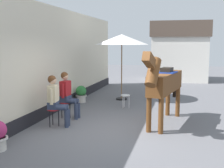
{
  "coord_description": "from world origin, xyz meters",
  "views": [
    {
      "loc": [
        1.61,
        -7.07,
        2.23
      ],
      "look_at": [
        -0.4,
        1.2,
        1.05
      ],
      "focal_mm": 47.11,
      "sensor_mm": 36.0,
      "label": 1
    }
  ],
  "objects_px": {
    "flower_planter_farthest": "(81,94)",
    "cafe_parasol": "(122,40)",
    "seated_visitor_near": "(55,98)",
    "seated_visitor_far": "(67,92)",
    "saddled_horse_center": "(164,83)",
    "spare_stool_white": "(125,97)"
  },
  "relations": [
    {
      "from": "seated_visitor_far",
      "to": "flower_planter_farthest",
      "type": "bearing_deg",
      "value": 99.77
    },
    {
      "from": "seated_visitor_near",
      "to": "flower_planter_farthest",
      "type": "relative_size",
      "value": 2.17
    },
    {
      "from": "cafe_parasol",
      "to": "seated_visitor_far",
      "type": "bearing_deg",
      "value": -107.02
    },
    {
      "from": "seated_visitor_near",
      "to": "spare_stool_white",
      "type": "relative_size",
      "value": 3.02
    },
    {
      "from": "seated_visitor_near",
      "to": "seated_visitor_far",
      "type": "height_order",
      "value": "same"
    },
    {
      "from": "cafe_parasol",
      "to": "spare_stool_white",
      "type": "distance_m",
      "value": 2.49
    },
    {
      "from": "seated_visitor_far",
      "to": "flower_planter_farthest",
      "type": "distance_m",
      "value": 2.4
    },
    {
      "from": "seated_visitor_near",
      "to": "seated_visitor_far",
      "type": "relative_size",
      "value": 1.0
    },
    {
      "from": "seated_visitor_far",
      "to": "saddled_horse_center",
      "type": "relative_size",
      "value": 0.47
    },
    {
      "from": "flower_planter_farthest",
      "to": "saddled_horse_center",
      "type": "bearing_deg",
      "value": -36.31
    },
    {
      "from": "seated_visitor_far",
      "to": "flower_planter_farthest",
      "type": "height_order",
      "value": "seated_visitor_far"
    },
    {
      "from": "seated_visitor_far",
      "to": "saddled_horse_center",
      "type": "distance_m",
      "value": 2.88
    },
    {
      "from": "seated_visitor_near",
      "to": "flower_planter_farthest",
      "type": "bearing_deg",
      "value": 97.68
    },
    {
      "from": "seated_visitor_near",
      "to": "flower_planter_farthest",
      "type": "height_order",
      "value": "seated_visitor_near"
    },
    {
      "from": "saddled_horse_center",
      "to": "spare_stool_white",
      "type": "bearing_deg",
      "value": 127.96
    },
    {
      "from": "saddled_horse_center",
      "to": "spare_stool_white",
      "type": "height_order",
      "value": "saddled_horse_center"
    },
    {
      "from": "seated_visitor_far",
      "to": "spare_stool_white",
      "type": "height_order",
      "value": "seated_visitor_far"
    },
    {
      "from": "flower_planter_farthest",
      "to": "cafe_parasol",
      "type": "distance_m",
      "value": 2.62
    },
    {
      "from": "seated_visitor_far",
      "to": "cafe_parasol",
      "type": "height_order",
      "value": "cafe_parasol"
    },
    {
      "from": "seated_visitor_near",
      "to": "flower_planter_farthest",
      "type": "xyz_separation_m",
      "value": [
        -0.44,
        3.25,
        -0.44
      ]
    },
    {
      "from": "seated_visitor_far",
      "to": "spare_stool_white",
      "type": "bearing_deg",
      "value": 50.95
    },
    {
      "from": "seated_visitor_near",
      "to": "cafe_parasol",
      "type": "distance_m",
      "value": 4.55
    }
  ]
}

